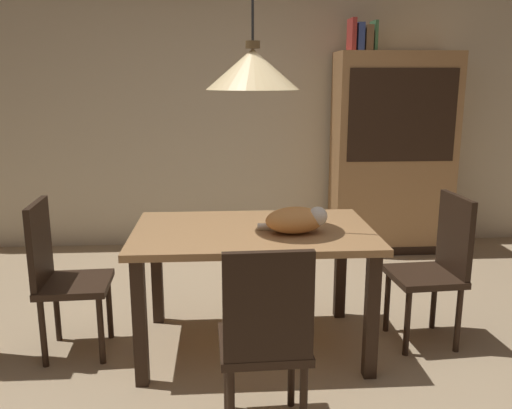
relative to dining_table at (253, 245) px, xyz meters
name	(u,v)px	position (x,y,z in m)	size (l,w,h in m)	color
ground	(267,384)	(0.05, -0.44, -0.65)	(10.00, 10.00, 0.00)	tan
back_wall	(245,96)	(0.05, 2.21, 0.80)	(6.40, 0.10, 2.90)	beige
dining_table	(253,245)	(0.00, 0.00, 0.00)	(1.40, 0.90, 0.75)	#A87A4C
chair_right_side	(437,263)	(1.13, 0.01, -0.14)	(0.43, 0.43, 0.93)	black
chair_near_front	(265,335)	(0.00, -0.88, -0.14)	(0.41, 0.41, 0.93)	black
chair_left_side	(60,272)	(-1.13, 0.00, -0.14)	(0.42, 0.42, 0.93)	black
cat_sleeping	(297,220)	(0.24, -0.10, 0.18)	(0.39, 0.27, 0.16)	#E59951
pendant_lamp	(253,69)	(0.00, 0.00, 1.01)	(0.52, 0.52, 1.30)	beige
hutch_bookcase	(392,158)	(1.42, 1.88, 0.24)	(1.12, 0.45, 1.85)	#A87A4C
book_red_tall	(352,35)	(0.99, 1.88, 1.34)	(0.04, 0.22, 0.28)	#B73833
book_blue_wide	(359,37)	(1.05, 1.88, 1.32)	(0.06, 0.24, 0.24)	#384C93
book_brown_thick	(367,38)	(1.13, 1.88, 1.31)	(0.06, 0.24, 0.22)	brown
book_green_slim	(374,36)	(1.19, 1.88, 1.33)	(0.03, 0.20, 0.26)	#427A4C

